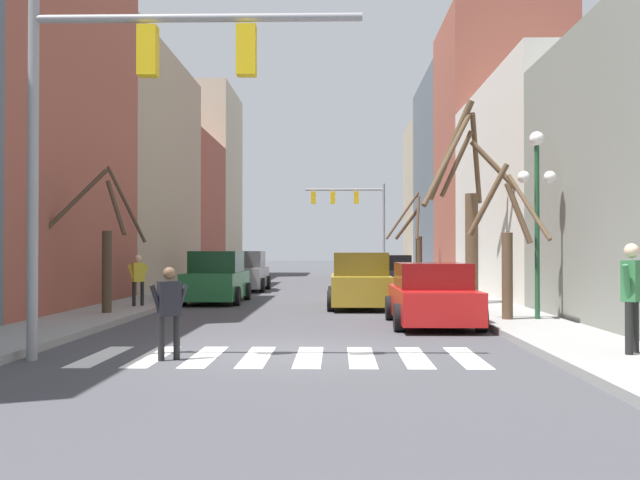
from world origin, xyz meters
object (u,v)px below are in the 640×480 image
Objects in this scene: street_tree_right_near at (508,249)px; car_parked_right_near at (432,296)px; car_parked_left_near at (380,271)px; street_tree_right_far at (415,244)px; traffic_signal_near at (126,98)px; street_tree_left_mid at (104,248)px; pedestrian_on_right_sidewalk at (169,305)px; car_parked_right_far at (245,272)px; traffic_signal_far at (355,209)px; car_driving_away_lane at (360,282)px; car_parked_left_mid at (391,275)px; street_tree_left_near at (467,207)px; street_lamp_right_corner at (537,187)px; pedestrian_near_right_corner at (138,276)px; pedestrian_on_left_sidewalk at (632,288)px; car_at_intersection at (217,279)px.

car_parked_right_near is at bearing -178.11° from street_tree_right_near.
street_tree_right_far is (1.91, -0.05, 1.42)m from car_parked_left_near.
street_tree_left_mid is (-2.75, 7.67, -2.48)m from traffic_signal_near.
car_parked_right_far is at bearing -117.41° from pedestrian_on_right_sidewalk.
car_parked_left_near is at bearing 94.80° from street_tree_right_near.
street_tree_left_mid is (-7.56, -31.16, -2.79)m from traffic_signal_far.
pedestrian_on_right_sidewalk is at bearing 162.60° from car_driving_away_lane.
street_tree_left_near is at bearing -167.74° from car_parked_left_mid.
street_lamp_right_corner is 17.97m from car_parked_right_far.
car_parked_left_mid is 20.98m from pedestrian_on_right_sidewalk.
street_lamp_right_corner is 1.72m from street_tree_right_near.
street_tree_right_far is (2.96, -10.90, -2.53)m from traffic_signal_far.
car_parked_left_near is 3.01× the size of pedestrian_near_right_corner.
car_parked_right_far reaches higher than car_parked_right_near.
street_tree_right_near is at bearing -9.17° from street_tree_left_mid.
street_tree_right_near is (10.21, -4.19, 0.80)m from pedestrian_near_right_corner.
pedestrian_near_right_corner is (-6.78, -1.22, 0.25)m from car_driving_away_lane.
car_parked_left_near is 2.38m from street_tree_right_far.
car_driving_away_lane is at bearing 174.56° from car_parked_left_near.
pedestrian_on_left_sidewalk is 12.05m from street_tree_left_near.
street_tree_left_mid reaches higher than car_at_intersection.
traffic_signal_far is at bearing 96.37° from street_lamp_right_corner.
car_parked_right_far is at bearing 131.22° from street_tree_left_near.
traffic_signal_far reaches higher than pedestrian_near_right_corner.
street_lamp_right_corner is at bearing -58.61° from pedestrian_near_right_corner.
car_at_intersection reaches higher than car_parked_right_far.
car_parked_right_far is at bearing 81.24° from car_parked_left_mid.
street_tree_right_far is (10.27, 17.76, 1.10)m from pedestrian_near_right_corner.
traffic_signal_far is 27.22m from street_tree_left_near.
street_tree_left_near is at bearing 40.80° from pedestrian_on_left_sidewalk.
traffic_signal_far is 18.89m from car_parked_left_mid.
traffic_signal_near reaches higher than street_tree_right_near.
traffic_signal_far is 18.68m from car_parked_right_far.
street_lamp_right_corner is 0.98× the size of car_at_intersection.
street_tree_left_near is at bearing -83.16° from car_driving_away_lane.
car_parked_left_mid reaches higher than pedestrian_on_right_sidewalk.
street_lamp_right_corner is 2.57× the size of pedestrian_on_left_sidewalk.
street_tree_left_near reaches higher than pedestrian_on_left_sidewalk.
car_parked_right_near is 1.07× the size of car_driving_away_lane.
street_tree_right_near is (-0.75, -0.13, -1.54)m from street_lamp_right_corner.
traffic_signal_near is 39.13m from traffic_signal_far.
car_parked_right_near is at bearing 179.86° from car_parked_left_mid.
traffic_signal_far reaches higher than car_at_intersection.
car_parked_left_near is at bearing 42.99° from pedestrian_on_left_sidewalk.
street_tree_left_mid is 10.60m from street_tree_right_near.
street_lamp_right_corner is 12.20m from car_at_intersection.
traffic_signal_near is 1.59× the size of street_tree_right_near.
pedestrian_near_right_corner is 0.99× the size of pedestrian_on_right_sidewalk.
pedestrian_on_right_sidewalk is at bearing -174.15° from car_at_intersection.
street_tree_left_mid reaches higher than pedestrian_on_right_sidewalk.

